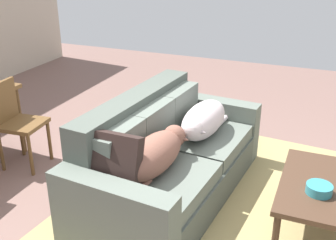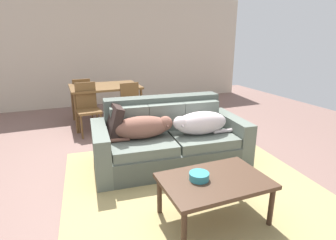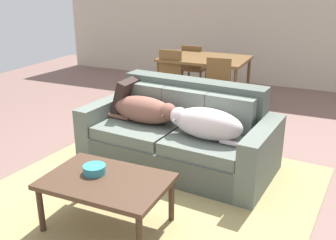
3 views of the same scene
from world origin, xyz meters
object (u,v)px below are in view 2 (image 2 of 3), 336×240
throw_pillow_by_left_arm (114,122)px  bowl_on_coffee_table (199,176)px  couch (169,140)px  coffee_table (214,184)px  dining_chair_near_left (88,106)px  dining_table (105,89)px  dog_on_left_cushion (144,127)px  dog_on_right_cushion (200,123)px  dining_chair_near_right (132,104)px  dining_chair_far_left (82,96)px

throw_pillow_by_left_arm → bowl_on_coffee_table: size_ratio=2.37×
couch → coffee_table: couch is taller
couch → dining_chair_near_left: 1.89m
bowl_on_coffee_table → dining_table: size_ratio=0.14×
throw_pillow_by_left_arm → dining_chair_near_left: bearing=96.1°
dog_on_left_cushion → dining_table: bearing=97.8°
coffee_table → dog_on_right_cushion: bearing=68.4°
couch → dog_on_left_cushion: (-0.38, -0.08, 0.26)m
couch → dining_chair_near_right: size_ratio=2.42×
dog_on_left_cushion → dog_on_right_cushion: size_ratio=1.04×
dining_table → dining_chair_near_left: (-0.41, -0.53, -0.20)m
dog_on_left_cushion → dog_on_right_cushion: bearing=-6.2°
throw_pillow_by_left_arm → dining_chair_near_right: 1.60m
couch → dog_on_left_cushion: couch is taller
couch → bowl_on_coffee_table: couch is taller
bowl_on_coffee_table → dining_table: bearing=94.2°
dining_chair_near_right → dining_chair_far_left: bearing=118.6°
dog_on_left_cushion → coffee_table: dog_on_left_cushion is taller
dining_chair_near_right → dining_chair_far_left: dining_chair_near_right is taller
dog_on_left_cushion → throw_pillow_by_left_arm: 0.40m
dining_chair_near_right → couch: bearing=-92.3°
dining_chair_near_left → dog_on_left_cushion: bearing=-76.9°
dining_chair_near_right → dog_on_right_cushion: bearing=-81.6°
throw_pillow_by_left_arm → coffee_table: (0.64, -1.48, -0.26)m
couch → bowl_on_coffee_table: bearing=-94.7°
bowl_on_coffee_table → dining_chair_far_left: size_ratio=0.22×
couch → dog_on_right_cushion: (0.36, -0.23, 0.27)m
bowl_on_coffee_table → couch: bearing=80.1°
coffee_table → dining_chair_near_right: size_ratio=1.13×
dining_chair_near_right → dining_chair_far_left: 1.42m
dog_on_left_cushion → coffee_table: size_ratio=0.92×
dog_on_right_cushion → couch: bearing=153.0°
dog_on_left_cushion → dining_chair_far_left: 2.88m
throw_pillow_by_left_arm → dining_chair_near_left: 1.55m
couch → dining_table: couch is taller
dog_on_right_cushion → dining_chair_near_left: size_ratio=0.95×
throw_pillow_by_left_arm → coffee_table: 1.63m
throw_pillow_by_left_arm → dog_on_right_cushion: bearing=-17.7°
dining_table → dog_on_left_cushion: bearing=-87.5°
coffee_table → dining_chair_far_left: (-0.80, 4.11, 0.09)m
coffee_table → dining_chair_far_left: bearing=101.1°
couch → dog_on_right_cushion: size_ratio=2.41×
couch → dining_chair_near_left: (-0.90, 1.66, 0.18)m
dining_chair_near_left → throw_pillow_by_left_arm: bearing=-87.3°
throw_pillow_by_left_arm → bowl_on_coffee_table: bearing=-70.6°
couch → dining_table: bearing=107.7°
throw_pillow_by_left_arm → bowl_on_coffee_table: (0.50, -1.43, -0.17)m
dog_on_right_cushion → throw_pillow_by_left_arm: bearing=167.5°
dining_chair_far_left → dining_table: bearing=124.2°
dining_table → dining_chair_near_left: size_ratio=1.44×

